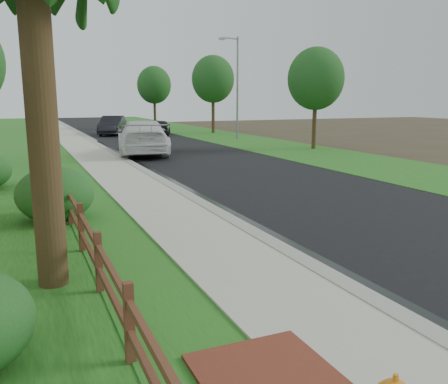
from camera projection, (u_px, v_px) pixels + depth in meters
name	position (u px, v px, depth m)	size (l,w,h in m)	color
ground	(379.00, 325.00, 7.00)	(120.00, 120.00, 0.00)	#382D1F
road	(138.00, 137.00, 40.30)	(8.00, 90.00, 0.02)	black
curb	(87.00, 138.00, 38.66)	(0.40, 90.00, 0.12)	gray
wet_gutter	(91.00, 139.00, 38.80)	(0.50, 90.00, 0.00)	black
sidewalk	(70.00, 139.00, 38.15)	(2.20, 90.00, 0.10)	#AFAE99
grass_strip	(45.00, 140.00, 37.42)	(1.60, 90.00, 0.06)	#1E5618
verge_far	(213.00, 135.00, 42.98)	(6.00, 90.00, 0.04)	#1E5618
ranch_fence	(75.00, 213.00, 11.24)	(0.12, 16.92, 1.10)	#472517
white_suv	(143.00, 137.00, 27.85)	(2.82, 6.94, 2.02)	silver
dark_car_mid	(161.00, 127.00, 42.92)	(1.60, 3.99, 1.36)	black
dark_car_far	(113.00, 125.00, 42.74)	(1.81, 5.18, 1.71)	black
streetlight	(236.00, 82.00, 37.78)	(1.84, 0.55, 8.03)	gray
shrub_c	(55.00, 194.00, 12.78)	(2.07, 2.07, 1.49)	#1D4E1B
tree_near_right	(316.00, 79.00, 30.18)	(3.61, 3.61, 6.49)	#3B2C18
tree_mid_right	(213.00, 79.00, 44.25)	(3.99, 3.99, 7.23)	#3B2C18
tree_far_right	(154.00, 85.00, 50.55)	(3.61, 3.61, 6.66)	#3B2C18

